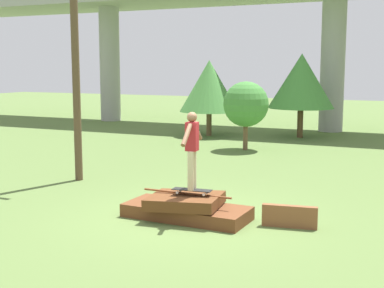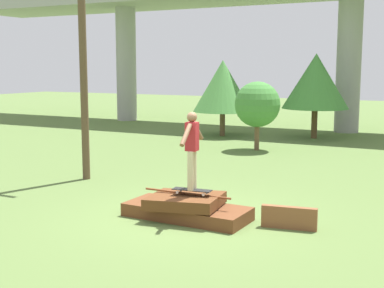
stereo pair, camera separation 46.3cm
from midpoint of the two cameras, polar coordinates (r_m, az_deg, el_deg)
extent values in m
plane|color=#567038|center=(10.79, 0.69, -7.91)|extent=(80.00, 80.00, 0.00)
cube|color=brown|center=(10.75, 0.69, -7.24)|extent=(2.53, 1.12, 0.26)
cube|color=#5B3319|center=(10.62, 0.49, -6.08)|extent=(1.52, 1.25, 0.27)
cylinder|color=brown|center=(10.66, 0.69, -5.30)|extent=(1.90, 0.04, 0.04)
cube|color=brown|center=(10.26, 11.60, -7.72)|extent=(1.04, 0.29, 0.42)
cube|color=black|center=(10.52, 1.26, -4.91)|extent=(0.80, 0.30, 0.01)
cylinder|color=silver|center=(10.54, 2.85, -5.20)|extent=(0.06, 0.04, 0.05)
cylinder|color=silver|center=(10.36, 2.52, -5.43)|extent=(0.06, 0.04, 0.05)
cylinder|color=silver|center=(10.72, 0.05, -4.96)|extent=(0.06, 0.04, 0.05)
cylinder|color=silver|center=(10.54, -0.32, -5.18)|extent=(0.06, 0.04, 0.05)
cylinder|color=#C6B78E|center=(10.52, 1.43, -2.73)|extent=(0.12, 0.12, 0.77)
cylinder|color=#C6B78E|center=(10.36, 1.11, -2.89)|extent=(0.12, 0.12, 0.77)
cube|color=maroon|center=(10.33, 1.28, 0.81)|extent=(0.24, 0.23, 0.56)
sphere|color=brown|center=(10.29, 1.29, 2.89)|extent=(0.20, 0.20, 0.20)
cylinder|color=brown|center=(10.62, 1.86, 1.38)|extent=(0.14, 0.48, 0.41)
cylinder|color=brown|center=(10.03, 0.67, 0.97)|extent=(0.14, 0.48, 0.41)
cylinder|color=#9E9E99|center=(30.18, -6.59, 8.42)|extent=(1.10, 1.10, 6.21)
cylinder|color=#9E9E99|center=(25.56, 16.88, 8.16)|extent=(1.10, 1.10, 6.21)
cylinder|color=brown|center=(14.37, -10.67, 10.60)|extent=(0.20, 0.20, 7.25)
cylinder|color=brown|center=(19.45, 7.61, 0.75)|extent=(0.17, 0.17, 0.96)
sphere|color=#428438|center=(19.33, 7.67, 4.21)|extent=(1.64, 1.64, 1.64)
cylinder|color=brown|center=(23.31, 3.83, 2.17)|extent=(0.23, 0.23, 1.06)
cone|color=#4C8E42|center=(23.19, 3.87, 6.20)|extent=(2.56, 2.56, 2.22)
cylinder|color=brown|center=(23.11, 13.47, 2.16)|extent=(0.25, 0.25, 1.26)
cone|color=#428438|center=(23.00, 13.62, 6.55)|extent=(2.77, 2.77, 2.28)
camera|label=1|loc=(0.23, -88.72, 0.19)|focal=50.00mm
camera|label=2|loc=(0.23, 91.28, -0.19)|focal=50.00mm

